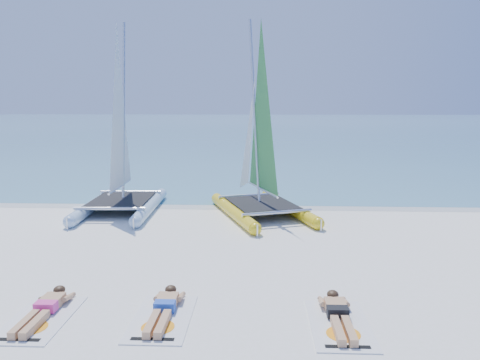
# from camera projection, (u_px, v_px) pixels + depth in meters

# --- Properties ---
(ground) EXTENTS (140.00, 140.00, 0.00)m
(ground) POSITION_uv_depth(u_px,v_px,m) (202.00, 254.00, 11.60)
(ground) COLOR white
(ground) RESTS_ON ground
(sea) EXTENTS (140.00, 115.00, 0.01)m
(sea) POSITION_uv_depth(u_px,v_px,m) (251.00, 125.00, 73.66)
(sea) COLOR #7DC0D0
(sea) RESTS_ON ground
(wet_sand_strip) EXTENTS (140.00, 1.40, 0.01)m
(wet_sand_strip) POSITION_uv_depth(u_px,v_px,m) (221.00, 205.00, 17.02)
(wet_sand_strip) COLOR beige
(wet_sand_strip) RESTS_ON ground
(catamaran_blue) EXTENTS (2.49, 4.98, 6.70)m
(catamaran_blue) POSITION_uv_depth(u_px,v_px,m) (120.00, 153.00, 15.87)
(catamaran_blue) COLOR #B0D5E8
(catamaran_blue) RESTS_ON ground
(catamaran_yellow) EXTENTS (3.85, 5.40, 6.69)m
(catamaran_yellow) POSITION_uv_depth(u_px,v_px,m) (257.00, 151.00, 15.65)
(catamaran_yellow) COLOR #FFF11A
(catamaran_yellow) RESTS_ON ground
(towel_a) EXTENTS (1.00, 1.85, 0.02)m
(towel_a) POSITION_uv_depth(u_px,v_px,m) (40.00, 319.00, 8.13)
(towel_a) COLOR white
(towel_a) RESTS_ON ground
(sunbather_a) EXTENTS (0.37, 1.73, 0.26)m
(sunbather_a) POSITION_uv_depth(u_px,v_px,m) (45.00, 308.00, 8.30)
(sunbather_a) COLOR tan
(sunbather_a) RESTS_ON towel_a
(towel_b) EXTENTS (1.00, 1.85, 0.02)m
(towel_b) POSITION_uv_depth(u_px,v_px,m) (162.00, 318.00, 8.15)
(towel_b) COLOR white
(towel_b) RESTS_ON ground
(sunbather_b) EXTENTS (0.37, 1.73, 0.26)m
(sunbather_b) POSITION_uv_depth(u_px,v_px,m) (164.00, 307.00, 8.32)
(sunbather_b) COLOR tan
(sunbather_b) RESTS_ON towel_b
(towel_c) EXTENTS (1.00, 1.85, 0.02)m
(towel_c) POSITION_uv_depth(u_px,v_px,m) (340.00, 324.00, 7.92)
(towel_c) COLOR white
(towel_c) RESTS_ON ground
(sunbather_c) EXTENTS (0.37, 1.73, 0.26)m
(sunbather_c) POSITION_uv_depth(u_px,v_px,m) (338.00, 313.00, 8.09)
(sunbather_c) COLOR tan
(sunbather_c) RESTS_ON towel_c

